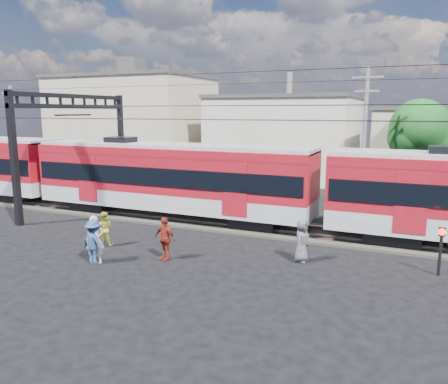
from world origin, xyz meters
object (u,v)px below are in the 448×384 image
at_px(commuter_train, 173,176).
at_px(pedestrian_c, 94,242).
at_px(crossing_signal, 441,242).
at_px(pedestrian_a, 95,240).

distance_m(commuter_train, pedestrian_c, 7.80).
xyz_separation_m(commuter_train, pedestrian_c, (0.80, -7.61, -1.52)).
height_order(pedestrian_c, crossing_signal, crossing_signal).
height_order(pedestrian_a, pedestrian_c, pedestrian_a).
bearing_deg(crossing_signal, pedestrian_a, -162.39).
relative_size(commuter_train, crossing_signal, 27.72).
bearing_deg(pedestrian_c, pedestrian_a, -89.23).
distance_m(pedestrian_a, pedestrian_c, 0.11).
bearing_deg(commuter_train, pedestrian_a, -83.89).
bearing_deg(pedestrian_c, crossing_signal, -155.58).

